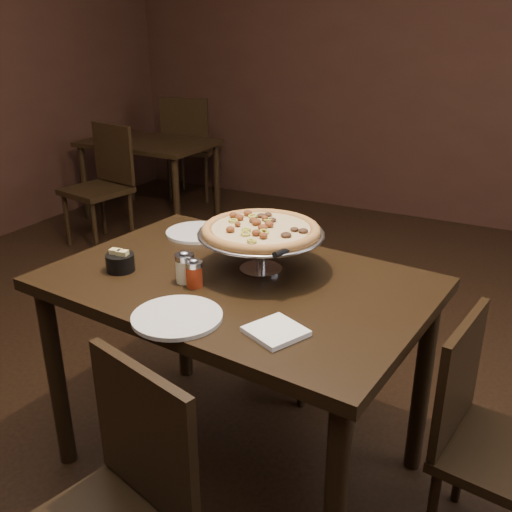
% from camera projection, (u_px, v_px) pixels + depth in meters
% --- Properties ---
extents(room, '(6.04, 7.04, 2.84)m').
position_uv_depth(room, '(243.00, 106.00, 1.77)').
color(room, black).
rests_on(room, ground).
extents(dining_table, '(1.38, 0.99, 0.81)m').
position_uv_depth(dining_table, '(237.00, 306.00, 2.03)').
color(dining_table, black).
rests_on(dining_table, ground).
extents(background_table, '(1.10, 0.73, 0.69)m').
position_uv_depth(background_table, '(149.00, 151.00, 4.98)').
color(background_table, black).
rests_on(background_table, ground).
extents(pizza_stand, '(0.45, 0.45, 0.19)m').
position_uv_depth(pizza_stand, '(261.00, 231.00, 2.00)').
color(pizza_stand, silver).
rests_on(pizza_stand, dining_table).
extents(parmesan_shaker, '(0.07, 0.07, 0.11)m').
position_uv_depth(parmesan_shaker, '(185.00, 267.00, 1.94)').
color(parmesan_shaker, beige).
rests_on(parmesan_shaker, dining_table).
extents(pepper_flake_shaker, '(0.06, 0.06, 0.10)m').
position_uv_depth(pepper_flake_shaker, '(194.00, 273.00, 1.91)').
color(pepper_flake_shaker, maroon).
rests_on(pepper_flake_shaker, dining_table).
extents(packet_caddy, '(0.10, 0.10, 0.08)m').
position_uv_depth(packet_caddy, '(120.00, 262.00, 2.04)').
color(packet_caddy, black).
rests_on(packet_caddy, dining_table).
extents(napkin_stack, '(0.19, 0.19, 0.02)m').
position_uv_depth(napkin_stack, '(276.00, 331.00, 1.63)').
color(napkin_stack, white).
rests_on(napkin_stack, dining_table).
extents(plate_left, '(0.26, 0.26, 0.01)m').
position_uv_depth(plate_left, '(197.00, 232.00, 2.41)').
color(plate_left, silver).
rests_on(plate_left, dining_table).
extents(plate_near, '(0.28, 0.28, 0.01)m').
position_uv_depth(plate_near, '(177.00, 317.00, 1.71)').
color(plate_near, silver).
rests_on(plate_near, dining_table).
extents(serving_spatula, '(0.15, 0.15, 0.02)m').
position_uv_depth(serving_spatula, '(287.00, 251.00, 1.84)').
color(serving_spatula, silver).
rests_on(serving_spatula, pizza_stand).
extents(chair_far, '(0.50, 0.50, 0.87)m').
position_uv_depth(chair_far, '(290.00, 296.00, 2.63)').
color(chair_far, black).
rests_on(chair_far, ground).
extents(chair_near, '(0.49, 0.49, 0.85)m').
position_uv_depth(chair_near, '(114.00, 511.00, 1.48)').
color(chair_near, black).
rests_on(chair_near, ground).
extents(chair_side, '(0.43, 0.43, 0.82)m').
position_uv_depth(chair_side, '(486.00, 435.00, 1.78)').
color(chair_side, black).
rests_on(chair_side, ground).
extents(bg_chair_far, '(0.57, 0.57, 1.00)m').
position_uv_depth(bg_chair_far, '(190.00, 144.00, 5.55)').
color(bg_chair_far, black).
rests_on(bg_chair_far, ground).
extents(bg_chair_near, '(0.50, 0.50, 0.92)m').
position_uv_depth(bg_chair_near, '(103.00, 181.00, 4.41)').
color(bg_chair_near, black).
rests_on(bg_chair_near, ground).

